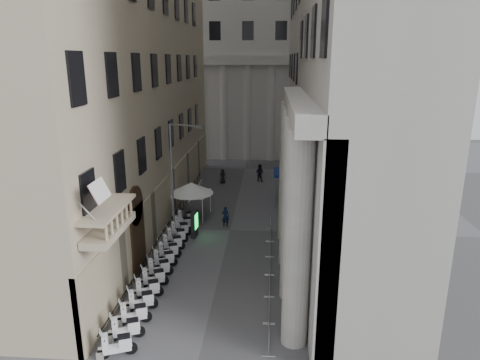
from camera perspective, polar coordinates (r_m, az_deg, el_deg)
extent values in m
cube|color=#B5B3AB|center=(59.47, 1.33, 18.04)|extent=(22.00, 10.00, 30.00)
cylinder|color=white|center=(35.21, -9.03, -3.86)|extent=(0.06, 0.06, 2.00)
cylinder|color=white|center=(34.73, -4.92, -4.00)|extent=(0.06, 0.06, 2.00)
cylinder|color=white|center=(37.55, -8.17, -2.56)|extent=(0.06, 0.06, 2.00)
cylinder|color=white|center=(37.10, -4.32, -2.67)|extent=(0.06, 0.06, 2.00)
cube|color=silver|center=(35.79, -6.66, -1.67)|extent=(2.73, 2.73, 0.11)
cone|color=silver|center=(35.66, -6.69, -0.97)|extent=(3.64, 3.64, 0.91)
cylinder|color=#919499|center=(31.89, -9.05, -0.03)|extent=(0.16, 0.16, 8.28)
cylinder|color=#919499|center=(30.38, -7.38, 7.24)|extent=(2.39, 0.93, 0.12)
cube|color=#919499|center=(29.83, -5.48, 7.04)|extent=(0.56, 0.38, 0.16)
cube|color=black|center=(31.91, -6.09, -5.84)|extent=(0.39, 0.99, 2.04)
cube|color=#19E54C|center=(31.78, -5.83, -5.48)|extent=(0.11, 0.73, 1.13)
imported|color=black|center=(33.76, -1.96, -4.89)|extent=(0.61, 0.41, 1.62)
imported|color=black|center=(46.00, 2.63, 0.98)|extent=(1.13, 1.02, 1.89)
imported|color=black|center=(45.27, -2.33, 0.53)|extent=(0.88, 0.70, 1.57)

